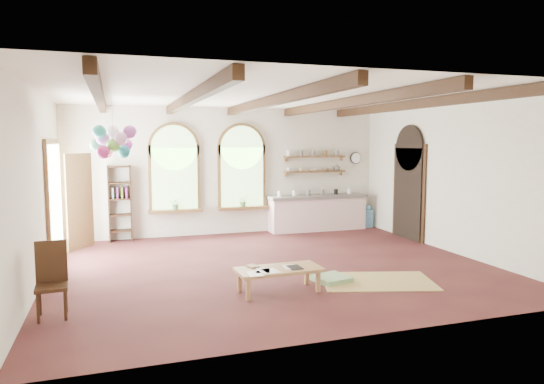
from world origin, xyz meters
name	(u,v)px	position (x,y,z in m)	size (l,w,h in m)	color
floor	(273,266)	(0.00, 0.00, 0.00)	(8.00, 8.00, 0.00)	#532422
ceiling_beams	(273,101)	(0.00, 0.00, 3.10)	(6.20, 6.80, 0.18)	#352010
window_left	(175,171)	(-1.40, 3.43, 1.63)	(1.30, 0.28, 2.20)	brown
window_right	(242,170)	(0.30, 3.43, 1.63)	(1.30, 0.28, 2.20)	brown
left_doorway	(54,203)	(-3.95, 1.80, 1.15)	(0.10, 1.90, 2.50)	brown
right_doorway	(408,194)	(3.95, 1.50, 1.10)	(0.10, 1.30, 2.40)	black
kitchen_counter	(317,212)	(2.30, 3.20, 0.48)	(2.68, 0.62, 0.94)	#FBD5D6
wall_shelf_lower	(315,172)	(2.30, 3.38, 1.55)	(1.70, 0.24, 0.04)	brown
wall_shelf_upper	(315,157)	(2.30, 3.38, 1.95)	(1.70, 0.24, 0.04)	brown
wall_clock	(356,158)	(3.55, 3.45, 1.90)	(0.32, 0.32, 0.04)	black
bookshelf	(120,203)	(-2.70, 3.32, 0.90)	(0.53, 0.32, 1.80)	#352010
coffee_table	(279,271)	(-0.40, -1.53, 0.34)	(1.36, 0.67, 0.38)	#A87D4D
side_chair	(52,296)	(-3.65, -1.63, 0.29)	(0.43, 0.43, 1.02)	#352010
floor_mat	(377,281)	(1.36, -1.53, 0.01)	(1.85, 1.14, 0.02)	tan
floor_cushion	(332,279)	(0.63, -1.28, 0.05)	(0.54, 0.54, 0.09)	#7A9E6D
water_jug_a	(344,219)	(3.10, 3.20, 0.26)	(0.31, 0.31, 0.60)	#61A3D1
water_jug_b	(368,217)	(3.82, 3.20, 0.27)	(0.32, 0.32, 0.62)	#61A3D1
balloon_cluster	(113,142)	(-2.80, 0.80, 2.35)	(0.83, 0.83, 1.15)	white
table_book	(248,267)	(-0.84, -1.35, 0.39)	(0.15, 0.22, 0.02)	olive
tablet	(295,267)	(-0.15, -1.59, 0.39)	(0.20, 0.28, 0.01)	black
potted_plant_left	(176,203)	(-1.40, 3.32, 0.85)	(0.27, 0.23, 0.30)	#598C4C
potted_plant_right	(243,201)	(0.30, 3.32, 0.85)	(0.27, 0.23, 0.30)	#598C4C
shelf_cup_a	(289,170)	(1.55, 3.38, 1.62)	(0.12, 0.10, 0.10)	white
shelf_cup_b	(301,169)	(1.90, 3.38, 1.62)	(0.10, 0.10, 0.09)	beige
shelf_bowl_a	(313,170)	(2.25, 3.38, 1.60)	(0.22, 0.22, 0.05)	beige
shelf_bowl_b	(325,170)	(2.60, 3.38, 1.60)	(0.20, 0.20, 0.06)	#8C664C
shelf_vase	(337,167)	(2.95, 3.38, 1.67)	(0.18, 0.18, 0.19)	slate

